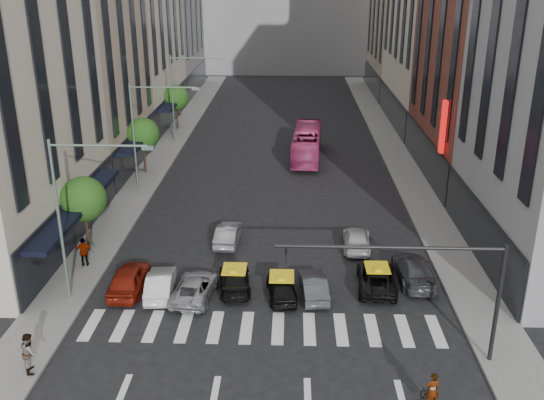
# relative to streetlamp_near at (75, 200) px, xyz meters

# --- Properties ---
(ground) EXTENTS (160.00, 160.00, 0.00)m
(ground) POSITION_rel_streetlamp_near_xyz_m (10.04, -4.00, -5.90)
(ground) COLOR black
(ground) RESTS_ON ground
(sidewalk_left) EXTENTS (3.00, 96.00, 0.15)m
(sidewalk_left) POSITION_rel_streetlamp_near_xyz_m (-1.46, 26.00, -5.83)
(sidewalk_left) COLOR slate
(sidewalk_left) RESTS_ON ground
(sidewalk_right) EXTENTS (3.00, 96.00, 0.15)m
(sidewalk_right) POSITION_rel_streetlamp_near_xyz_m (21.54, 26.00, -5.83)
(sidewalk_right) COLOR slate
(sidewalk_right) RESTS_ON ground
(building_left_b) EXTENTS (8.00, 16.00, 24.00)m
(building_left_b) POSITION_rel_streetlamp_near_xyz_m (-6.96, 24.00, 6.10)
(building_left_b) COLOR tan
(building_left_b) RESTS_ON ground
(building_right_b) EXTENTS (8.00, 18.00, 26.00)m
(building_right_b) POSITION_rel_streetlamp_near_xyz_m (27.04, 23.00, 7.10)
(building_right_b) COLOR brown
(building_right_b) RESTS_ON ground
(tree_near) EXTENTS (2.88, 2.88, 4.95)m
(tree_near) POSITION_rel_streetlamp_near_xyz_m (-1.76, 6.00, -2.25)
(tree_near) COLOR black
(tree_near) RESTS_ON sidewalk_left
(tree_mid) EXTENTS (2.88, 2.88, 4.95)m
(tree_mid) POSITION_rel_streetlamp_near_xyz_m (-1.76, 22.00, -2.25)
(tree_mid) COLOR black
(tree_mid) RESTS_ON sidewalk_left
(tree_far) EXTENTS (2.88, 2.88, 4.95)m
(tree_far) POSITION_rel_streetlamp_near_xyz_m (-1.76, 38.00, -2.25)
(tree_far) COLOR black
(tree_far) RESTS_ON sidewalk_left
(streetlamp_near) EXTENTS (5.38, 0.25, 9.00)m
(streetlamp_near) POSITION_rel_streetlamp_near_xyz_m (0.00, 0.00, 0.00)
(streetlamp_near) COLOR gray
(streetlamp_near) RESTS_ON sidewalk_left
(streetlamp_mid) EXTENTS (5.38, 0.25, 9.00)m
(streetlamp_mid) POSITION_rel_streetlamp_near_xyz_m (0.00, 16.00, 0.00)
(streetlamp_mid) COLOR gray
(streetlamp_mid) RESTS_ON sidewalk_left
(streetlamp_far) EXTENTS (5.38, 0.25, 9.00)m
(streetlamp_far) POSITION_rel_streetlamp_near_xyz_m (0.00, 32.00, 0.00)
(streetlamp_far) COLOR gray
(streetlamp_far) RESTS_ON sidewalk_left
(traffic_signal) EXTENTS (10.10, 0.20, 6.00)m
(traffic_signal) POSITION_rel_streetlamp_near_xyz_m (17.74, -5.00, -1.43)
(traffic_signal) COLOR black
(traffic_signal) RESTS_ON ground
(liberty_sign) EXTENTS (0.30, 0.70, 4.00)m
(liberty_sign) POSITION_rel_streetlamp_near_xyz_m (22.64, 16.00, 0.10)
(liberty_sign) COLOR red
(liberty_sign) RESTS_ON ground
(car_red) EXTENTS (1.79, 4.45, 1.52)m
(car_red) POSITION_rel_streetlamp_near_xyz_m (2.13, 1.10, -5.15)
(car_red) COLOR maroon
(car_red) RESTS_ON ground
(car_white_front) EXTENTS (1.77, 4.15, 1.33)m
(car_white_front) POSITION_rel_streetlamp_near_xyz_m (3.98, 0.76, -5.24)
(car_white_front) COLOR silver
(car_white_front) RESTS_ON ground
(car_silver) EXTENTS (2.51, 4.60, 1.22)m
(car_silver) POSITION_rel_streetlamp_near_xyz_m (5.95, 0.49, -5.29)
(car_silver) COLOR #A2A2A7
(car_silver) RESTS_ON ground
(taxi_left) EXTENTS (2.23, 4.43, 1.23)m
(taxi_left) POSITION_rel_streetlamp_near_xyz_m (8.08, 1.51, -5.29)
(taxi_left) COLOR black
(taxi_left) RESTS_ON ground
(taxi_center) EXTENTS (1.95, 3.91, 1.28)m
(taxi_center) POSITION_rel_streetlamp_near_xyz_m (10.78, 0.65, -5.26)
(taxi_center) COLOR black
(taxi_center) RESTS_ON ground
(car_grey_mid) EXTENTS (1.70, 3.97, 1.27)m
(car_grey_mid) POSITION_rel_streetlamp_near_xyz_m (12.54, 0.87, -5.27)
(car_grey_mid) COLOR #393C40
(car_grey_mid) RESTS_ON ground
(taxi_right) EXTENTS (2.43, 4.71, 1.27)m
(taxi_right) POSITION_rel_streetlamp_near_xyz_m (16.17, 1.90, -5.27)
(taxi_right) COLOR black
(taxi_right) RESTS_ON ground
(car_grey_curb) EXTENTS (2.12, 4.94, 1.42)m
(car_grey_curb) POSITION_rel_streetlamp_near_xyz_m (18.47, 2.80, -5.19)
(car_grey_curb) COLOR #3A3E41
(car_grey_curb) RESTS_ON ground
(car_row2_left) EXTENTS (1.65, 4.11, 1.33)m
(car_row2_left) POSITION_rel_streetlamp_near_xyz_m (7.09, 7.67, -5.24)
(car_row2_left) COLOR gray
(car_row2_left) RESTS_ON ground
(car_row2_right) EXTENTS (1.99, 4.33, 1.23)m
(car_row2_right) POSITION_rel_streetlamp_near_xyz_m (15.56, 7.22, -5.29)
(car_row2_right) COLOR silver
(car_row2_right) RESTS_ON ground
(bus) EXTENTS (3.12, 10.69, 2.94)m
(bus) POSITION_rel_streetlamp_near_xyz_m (12.70, 27.29, -4.43)
(bus) COLOR #C33975
(bus) RESTS_ON ground
(rider) EXTENTS (0.70, 0.56, 1.66)m
(rider) POSITION_rel_streetlamp_near_xyz_m (17.07, -8.54, -4.16)
(rider) COLOR gray
(rider) RESTS_ON motorcycle
(pedestrian_near) EXTENTS (1.01, 1.13, 1.92)m
(pedestrian_near) POSITION_rel_streetlamp_near_xyz_m (-0.36, -6.53, -4.80)
(pedestrian_near) COLOR gray
(pedestrian_near) RESTS_ON sidewalk_left
(pedestrian_far) EXTENTS (1.12, 0.59, 1.83)m
(pedestrian_far) POSITION_rel_streetlamp_near_xyz_m (-1.29, 3.80, -4.84)
(pedestrian_far) COLOR gray
(pedestrian_far) RESTS_ON sidewalk_left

